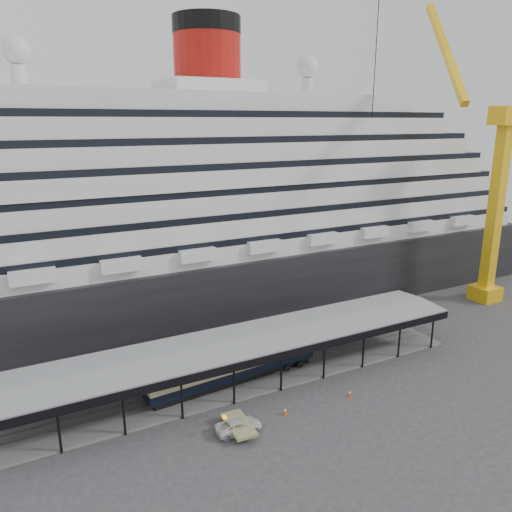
{
  "coord_description": "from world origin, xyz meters",
  "views": [
    {
      "loc": [
        -22.89,
        -41.7,
        29.07
      ],
      "look_at": [
        3.51,
        8.0,
        13.77
      ],
      "focal_mm": 35.0,
      "sensor_mm": 36.0,
      "label": 1
    }
  ],
  "objects": [
    {
      "name": "traffic_cone_right",
      "position": [
        8.86,
        -3.7,
        0.39
      ],
      "size": [
        0.43,
        0.43,
        0.79
      ],
      "rotation": [
        0.0,
        0.0,
        0.07
      ],
      "color": "#E2410C",
      "rests_on": "ground"
    },
    {
      "name": "pullman_carriage",
      "position": [
        -0.98,
        5.0,
        2.52
      ],
      "size": [
        21.16,
        4.36,
        20.62
      ],
      "rotation": [
        0.0,
        0.0,
        0.08
      ],
      "color": "black",
      "rests_on": "ground"
    },
    {
      "name": "traffic_cone_mid",
      "position": [
        0.85,
        -3.34,
        0.4
      ],
      "size": [
        0.44,
        0.44,
        0.81
      ],
      "rotation": [
        0.0,
        0.0,
        -0.06
      ],
      "color": "#E1540C",
      "rests_on": "ground"
    },
    {
      "name": "traffic_cone_left",
      "position": [
        -5.59,
        -2.51,
        0.33
      ],
      "size": [
        0.44,
        0.44,
        0.67
      ],
      "rotation": [
        0.0,
        0.0,
        -0.33
      ],
      "color": "red",
      "rests_on": "ground"
    },
    {
      "name": "crane_yellow",
      "position": [
        47.06,
        10.54,
        19.96
      ],
      "size": [
        23.83,
        18.78,
        47.6
      ],
      "color": "yellow",
      "rests_on": "ground"
    },
    {
      "name": "platform_canopy",
      "position": [
        0.0,
        5.0,
        2.36
      ],
      "size": [
        56.0,
        9.18,
        5.3
      ],
      "color": "slate",
      "rests_on": "ground"
    },
    {
      "name": "ground",
      "position": [
        0.0,
        0.0,
        0.0
      ],
      "size": [
        200.0,
        200.0,
        0.0
      ],
      "primitive_type": "plane",
      "color": "#353537",
      "rests_on": "ground"
    },
    {
      "name": "port_truck",
      "position": [
        -4.64,
        -3.79,
        0.63
      ],
      "size": [
        4.67,
        2.37,
        1.27
      ],
      "primitive_type": "imported",
      "rotation": [
        0.0,
        0.0,
        1.51
      ],
      "color": "silver",
      "rests_on": "ground"
    },
    {
      "name": "cruise_ship",
      "position": [
        0.05,
        32.0,
        18.35
      ],
      "size": [
        130.0,
        30.0,
        43.9
      ],
      "color": "black",
      "rests_on": "ground"
    }
  ]
}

